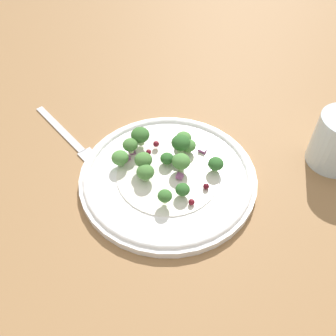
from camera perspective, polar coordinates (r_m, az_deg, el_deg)
name	(u,v)px	position (r cm, az deg, el deg)	size (l,w,h in cm)	color
ground_plane	(166,193)	(55.80, -0.32, -3.98)	(180.00, 180.00, 2.00)	olive
plate	(168,176)	(55.56, 0.00, -1.27)	(26.77, 26.77, 1.70)	white
dressing_pool	(168,174)	(55.23, 0.00, -0.97)	(15.53, 15.53, 0.20)	white
broccoli_floret_0	(191,147)	(57.36, 3.63, 3.31)	(2.36, 2.36, 2.39)	#ADD18E
broccoli_floret_1	(165,196)	(50.23, -0.50, -4.39)	(2.01, 2.01, 2.04)	#ADD18E
broccoli_floret_2	(143,160)	(54.26, -3.86, 1.23)	(2.64, 2.64, 2.67)	#8EB77A
broccoli_floret_3	(130,145)	(56.82, -5.88, 3.57)	(2.37, 2.37, 2.40)	#ADD18E
broccoli_floret_4	(119,159)	(55.62, -7.58, 1.41)	(2.59, 2.59, 2.62)	#8EB77A
broccoli_floret_5	(140,135)	(57.77, -4.34, 5.10)	(2.92, 2.92, 2.96)	#9EC684
broccoli_floret_6	(145,172)	(53.36, -3.55, -0.66)	(2.60, 2.60, 2.63)	#9EC684
broccoli_floret_7	(181,162)	(54.24, 2.05, 0.98)	(2.79, 2.79, 2.82)	#9EC684
broccoli_floret_8	(181,143)	(56.76, 2.02, 3.91)	(2.93, 2.93, 2.97)	#9EC684
broccoli_floret_9	(167,159)	(55.79, -0.16, 1.46)	(2.06, 2.06, 2.09)	#9EC684
broccoli_floret_10	(184,138)	(58.67, 2.45, 4.63)	(2.51, 2.51, 2.54)	#ADD18E
broccoli_floret_11	(183,190)	(51.61, 2.29, -3.40)	(2.07, 2.07, 2.10)	#ADD18E
broccoli_floret_12	(216,164)	(55.05, 7.43, 0.62)	(2.37, 2.37, 2.40)	#9EC684
cranberry_0	(191,144)	(59.03, 3.55, 3.72)	(0.72, 0.72, 0.72)	maroon
cranberry_1	(149,152)	(57.35, -3.03, 2.51)	(0.82, 0.82, 0.82)	maroon
cranberry_2	(192,202)	(51.33, 3.68, -5.30)	(0.88, 0.88, 0.88)	maroon
cranberry_3	(206,186)	(53.28, 5.95, -2.86)	(0.90, 0.90, 0.90)	#4C0A14
cranberry_4	(156,144)	(58.40, -1.86, 3.76)	(0.96, 0.96, 0.96)	maroon
onion_bit_0	(202,150)	(58.36, 5.39, 2.78)	(1.15, 0.88, 0.50)	#843D75
onion_bit_1	(125,158)	(57.27, -6.71, 1.53)	(1.22, 1.37, 0.57)	#934C84
onion_bit_2	(132,152)	(58.40, -5.56, 2.53)	(0.88, 1.00, 0.34)	#A35B93
onion_bit_3	(180,176)	(54.14, 1.83, -1.28)	(0.98, 0.89, 0.57)	#934C84
fork	(68,137)	(64.72, -15.23, 4.68)	(8.35, 18.01, 0.50)	silver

